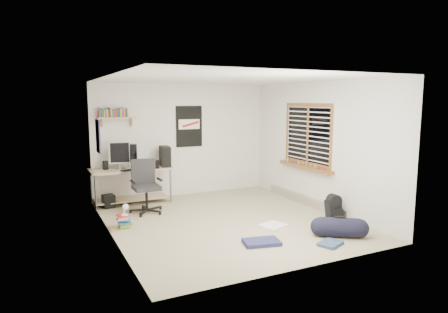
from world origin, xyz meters
name	(u,v)px	position (x,y,z in m)	size (l,w,h in m)	color
floor	(227,221)	(0.00, 0.00, -0.01)	(4.00, 4.50, 0.01)	gray
ceiling	(227,78)	(0.00, 0.00, 2.50)	(4.00, 4.50, 0.01)	white
back_wall	(183,140)	(0.00, 2.25, 1.25)	(4.00, 0.01, 2.50)	silver
left_wall	(109,159)	(-2.00, 0.00, 1.25)	(0.01, 4.50, 2.50)	silver
right_wall	(319,146)	(2.00, 0.00, 1.25)	(0.01, 4.50, 2.50)	silver
desk	(131,186)	(-1.25, 1.99, 0.36)	(1.64, 0.72, 0.75)	tan
monitor_left	(119,158)	(-1.48, 1.93, 0.98)	(0.41, 0.10, 0.45)	#9D9CA0
monitor_right	(128,158)	(-1.29, 2.00, 0.95)	(0.37, 0.09, 0.41)	#9F9EA3
pc_tower	(165,156)	(-0.53, 1.92, 0.96)	(0.19, 0.40, 0.42)	black
keyboard	(130,170)	(-1.33, 1.69, 0.76)	(0.36, 0.13, 0.02)	black
speaker_left	(105,165)	(-1.75, 2.00, 0.84)	(0.09, 0.09, 0.17)	black
speaker_right	(157,164)	(-0.76, 1.69, 0.83)	(0.08, 0.08, 0.16)	black
office_chair	(146,188)	(-1.15, 1.14, 0.49)	(0.67, 0.67, 1.02)	#242427
wall_shelf	(117,118)	(-1.45, 2.14, 1.78)	(0.80, 0.22, 0.24)	tan
poster_back_wall	(189,126)	(0.15, 2.23, 1.55)	(0.62, 0.03, 0.92)	black
poster_left_wall	(98,136)	(-1.99, 1.20, 1.50)	(0.02, 0.42, 0.60)	navy
window	(307,135)	(1.95, 0.30, 1.45)	(0.10, 1.50, 1.26)	brown
baseboard_heater	(305,200)	(1.96, 0.30, 0.09)	(0.08, 2.50, 0.18)	#B7B2A8
backpack	(333,209)	(1.75, -0.78, 0.20)	(0.27, 0.21, 0.35)	black
duffel_bag	(339,228)	(1.22, -1.53, 0.14)	(0.31, 0.31, 0.61)	black
tshirt	(273,226)	(0.56, -0.65, 0.02)	(0.41, 0.35, 0.04)	white
jeans_a	(262,242)	(-0.04, -1.27, 0.03)	(0.54, 0.34, 0.06)	#22244E
jeans_b	(330,244)	(0.85, -1.76, 0.03)	(0.36, 0.27, 0.04)	navy
book_stack	(123,219)	(-1.75, 0.40, 0.15)	(0.42, 0.35, 0.29)	brown
desk_lamp	(124,206)	(-1.73, 0.38, 0.38)	(0.11, 0.19, 0.19)	silver
subwoofer	(108,201)	(-1.75, 1.82, 0.14)	(0.22, 0.22, 0.25)	black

